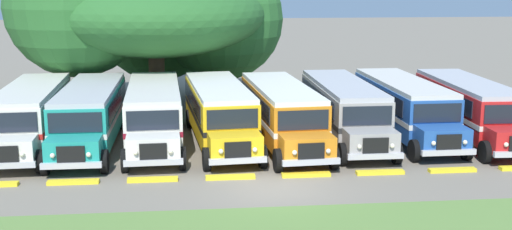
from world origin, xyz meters
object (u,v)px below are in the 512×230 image
(parked_bus_slot_1, at_px, (90,113))
(parked_bus_slot_7, at_px, (469,106))
(parked_bus_slot_3, at_px, (219,110))
(parked_bus_slot_6, at_px, (404,105))
(broad_shade_tree, at_px, (154,15))
(parked_bus_slot_0, at_px, (31,113))
(parked_bus_slot_2, at_px, (154,111))
(parked_bus_slot_4, at_px, (282,111))
(parked_bus_slot_5, at_px, (344,107))

(parked_bus_slot_1, distance_m, parked_bus_slot_7, 18.88)
(parked_bus_slot_3, height_order, parked_bus_slot_6, same)
(broad_shade_tree, bearing_deg, parked_bus_slot_3, -70.27)
(parked_bus_slot_0, bearing_deg, broad_shade_tree, 147.88)
(parked_bus_slot_2, distance_m, parked_bus_slot_6, 12.63)
(parked_bus_slot_6, bearing_deg, parked_bus_slot_0, -90.53)
(parked_bus_slot_4, distance_m, broad_shade_tree, 12.90)
(parked_bus_slot_4, bearing_deg, parked_bus_slot_5, 96.95)
(parked_bus_slot_0, relative_size, parked_bus_slot_2, 1.00)
(parked_bus_slot_0, distance_m, parked_bus_slot_7, 21.72)
(parked_bus_slot_3, distance_m, parked_bus_slot_7, 12.67)
(parked_bus_slot_2, xyz_separation_m, parked_bus_slot_5, (9.41, -0.02, 0.00))
(parked_bus_slot_0, distance_m, parked_bus_slot_4, 12.09)
(parked_bus_slot_4, bearing_deg, parked_bus_slot_0, -97.50)
(parked_bus_slot_4, height_order, parked_bus_slot_5, same)
(parked_bus_slot_1, xyz_separation_m, parked_bus_slot_3, (6.21, -0.02, 0.00))
(parked_bus_slot_5, relative_size, broad_shade_tree, 0.66)
(parked_bus_slot_3, bearing_deg, parked_bus_slot_0, -96.41)
(parked_bus_slot_6, bearing_deg, parked_bus_slot_2, -89.64)
(parked_bus_slot_2, distance_m, broad_shade_tree, 10.55)
(parked_bus_slot_1, relative_size, parked_bus_slot_5, 1.00)
(parked_bus_slot_6, bearing_deg, parked_bus_slot_4, -83.06)
(parked_bus_slot_3, bearing_deg, parked_bus_slot_7, 84.38)
(parked_bus_slot_5, height_order, broad_shade_tree, broad_shade_tree)
(parked_bus_slot_5, bearing_deg, parked_bus_slot_3, -89.18)
(parked_bus_slot_5, relative_size, parked_bus_slot_6, 1.00)
(parked_bus_slot_3, bearing_deg, broad_shade_tree, -164.88)
(parked_bus_slot_3, xyz_separation_m, broad_shade_tree, (-3.52, 9.81, 4.14))
(parked_bus_slot_1, xyz_separation_m, parked_bus_slot_2, (3.03, 0.10, 0.00))
(parked_bus_slot_1, height_order, parked_bus_slot_7, same)
(parked_bus_slot_1, relative_size, parked_bus_slot_6, 1.00)
(parked_bus_slot_7, xyz_separation_m, broad_shade_tree, (-16.19, 10.04, 4.14))
(parked_bus_slot_4, bearing_deg, broad_shade_tree, -151.34)
(parked_bus_slot_0, distance_m, broad_shade_tree, 11.76)
(parked_bus_slot_0, xyz_separation_m, parked_bus_slot_3, (9.04, -0.29, 0.00))
(parked_bus_slot_4, distance_m, parked_bus_slot_7, 9.65)
(broad_shade_tree, bearing_deg, parked_bus_slot_0, -120.10)
(parked_bus_slot_0, bearing_deg, parked_bus_slot_4, 84.21)
(parked_bus_slot_4, bearing_deg, parked_bus_slot_6, 93.97)
(parked_bus_slot_0, bearing_deg, parked_bus_slot_6, 88.21)
(parked_bus_slot_4, bearing_deg, parked_bus_slot_3, -103.29)
(parked_bus_slot_5, relative_size, parked_bus_slot_7, 1.00)
(parked_bus_slot_2, relative_size, parked_bus_slot_3, 0.99)
(parked_bus_slot_5, distance_m, parked_bus_slot_6, 3.23)
(parked_bus_slot_1, bearing_deg, parked_bus_slot_6, 91.19)
(parked_bus_slot_1, relative_size, parked_bus_slot_4, 0.99)
(parked_bus_slot_7, bearing_deg, broad_shade_tree, -120.02)
(parked_bus_slot_5, bearing_deg, parked_bus_slot_6, 94.63)
(parked_bus_slot_1, height_order, parked_bus_slot_6, same)
(parked_bus_slot_1, height_order, parked_bus_slot_4, same)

